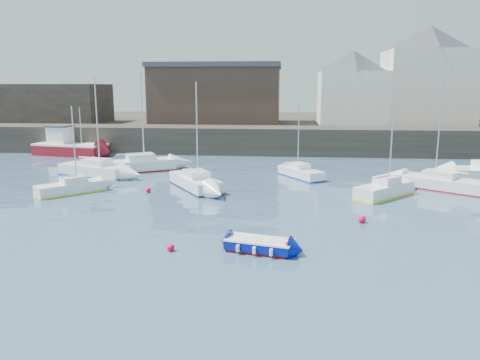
# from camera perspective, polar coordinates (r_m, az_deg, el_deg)

# --- Properties ---
(water) EXTENTS (220.00, 220.00, 0.00)m
(water) POSITION_cam_1_polar(r_m,az_deg,el_deg) (19.76, -3.42, -11.20)
(water) COLOR #2D4760
(water) RESTS_ON ground
(quay_wall) EXTENTS (90.00, 5.00, 3.00)m
(quay_wall) POSITION_cam_1_polar(r_m,az_deg,el_deg) (53.43, 2.38, 4.87)
(quay_wall) COLOR #28231E
(quay_wall) RESTS_ON ground
(land_strip) EXTENTS (90.00, 32.00, 2.80)m
(land_strip) POSITION_cam_1_polar(r_m,az_deg,el_deg) (71.33, 3.19, 6.43)
(land_strip) COLOR #28231E
(land_strip) RESTS_ON ground
(bldg_east_a) EXTENTS (13.36, 13.36, 11.80)m
(bldg_east_a) POSITION_cam_1_polar(r_m,az_deg,el_deg) (62.40, 21.91, 11.74)
(bldg_east_a) COLOR beige
(bldg_east_a) RESTS_ON land_strip
(bldg_east_d) EXTENTS (11.14, 11.14, 8.95)m
(bldg_east_d) POSITION_cam_1_polar(r_m,az_deg,el_deg) (60.05, 13.52, 10.90)
(bldg_east_d) COLOR white
(bldg_east_d) RESTS_ON land_strip
(warehouse) EXTENTS (16.40, 10.40, 7.60)m
(warehouse) POSITION_cam_1_polar(r_m,az_deg,el_deg) (61.66, -2.82, 10.51)
(warehouse) COLOR #3D2D26
(warehouse) RESTS_ON land_strip
(bldg_west) EXTENTS (14.00, 8.00, 5.00)m
(bldg_west) POSITION_cam_1_polar(r_m,az_deg,el_deg) (67.53, -21.97, 8.67)
(bldg_west) COLOR #353028
(bldg_west) RESTS_ON land_strip
(blue_dinghy) EXTENTS (3.38, 2.09, 0.60)m
(blue_dinghy) POSITION_cam_1_polar(r_m,az_deg,el_deg) (21.98, 2.37, -7.87)
(blue_dinghy) COLOR maroon
(blue_dinghy) RESTS_ON ground
(fishing_boat) EXTENTS (8.45, 4.54, 5.31)m
(fishing_boat) POSITION_cam_1_polar(r_m,az_deg,el_deg) (55.45, -20.21, 3.92)
(fishing_boat) COLOR maroon
(fishing_boat) RESTS_ON ground
(sailboat_a) EXTENTS (4.41, 4.50, 6.21)m
(sailboat_a) POSITION_cam_1_polar(r_m,az_deg,el_deg) (35.65, -19.91, -0.85)
(sailboat_a) COLOR white
(sailboat_a) RESTS_ON ground
(sailboat_b) EXTENTS (4.94, 6.19, 7.85)m
(sailboat_b) POSITION_cam_1_polar(r_m,az_deg,el_deg) (35.26, -5.51, -0.21)
(sailboat_b) COLOR white
(sailboat_b) RESTS_ON ground
(sailboat_c) EXTENTS (4.74, 4.82, 6.74)m
(sailboat_c) POSITION_cam_1_polar(r_m,az_deg,el_deg) (33.98, 17.22, -1.12)
(sailboat_c) COLOR white
(sailboat_c) RESTS_ON ground
(sailboat_d) EXTENTS (6.44, 5.44, 8.22)m
(sailboat_d) POSITION_cam_1_polar(r_m,az_deg,el_deg) (37.79, 23.50, -0.35)
(sailboat_d) COLOR white
(sailboat_d) RESTS_ON ground
(sailboat_e) EXTENTS (6.77, 4.21, 8.31)m
(sailboat_e) POSITION_cam_1_polar(r_m,az_deg,el_deg) (41.87, -17.31, 1.21)
(sailboat_e) COLOR white
(sailboat_e) RESTS_ON ground
(sailboat_f) EXTENTS (3.92, 4.87, 6.26)m
(sailboat_f) POSITION_cam_1_polar(r_m,az_deg,el_deg) (39.58, 7.40, 0.92)
(sailboat_f) COLOR white
(sailboat_f) RESTS_ON ground
(sailboat_h) EXTENTS (7.01, 5.27, 8.78)m
(sailboat_h) POSITION_cam_1_polar(r_m,az_deg,el_deg) (43.21, -12.41, 1.81)
(sailboat_h) COLOR white
(sailboat_h) RESTS_ON ground
(buoy_near) EXTENTS (0.36, 0.36, 0.36)m
(buoy_near) POSITION_cam_1_polar(r_m,az_deg,el_deg) (22.37, -8.43, -8.55)
(buoy_near) COLOR #E40541
(buoy_near) RESTS_ON ground
(buoy_mid) EXTENTS (0.43, 0.43, 0.43)m
(buoy_mid) POSITION_cam_1_polar(r_m,az_deg,el_deg) (27.38, 14.63, -5.05)
(buoy_mid) COLOR #E40541
(buoy_mid) RESTS_ON ground
(buoy_far) EXTENTS (0.39, 0.39, 0.39)m
(buoy_far) POSITION_cam_1_polar(r_m,az_deg,el_deg) (34.54, -11.11, -1.49)
(buoy_far) COLOR #E40541
(buoy_far) RESTS_ON ground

